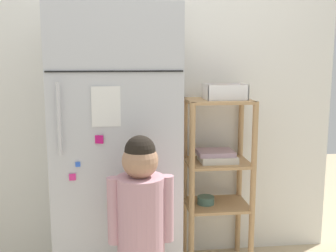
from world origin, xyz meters
name	(u,v)px	position (x,y,z in m)	size (l,w,h in m)	color
kitchen_wall_back	(145,102)	(0.00, 0.35, 1.08)	(2.60, 0.03, 2.16)	silver
refrigerator	(117,150)	(-0.19, 0.02, 0.83)	(0.71, 0.63, 1.66)	silver
child_standing	(141,215)	(-0.07, -0.47, 0.61)	(0.33, 0.24, 1.01)	#4E3438
pantry_shelf_unit	(217,168)	(0.45, 0.15, 0.66)	(0.42, 0.34, 1.11)	tan
fruit_bin	(225,93)	(0.50, 0.15, 1.15)	(0.26, 0.19, 0.10)	white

